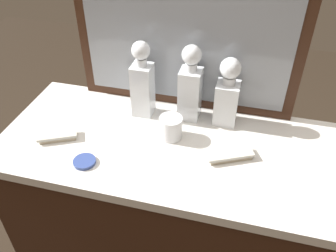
{
  "coord_description": "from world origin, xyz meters",
  "views": [
    {
      "loc": [
        0.25,
        -0.94,
        1.79
      ],
      "look_at": [
        0.0,
        0.0,
        1.02
      ],
      "focal_mm": 38.08,
      "sensor_mm": 36.0,
      "label": 1
    }
  ],
  "objects_px": {
    "silver_brush_far_right": "(229,155)",
    "crystal_tumbler_right": "(171,129)",
    "crystal_decanter_far_left": "(143,86)",
    "crystal_decanter_far_right": "(190,90)",
    "crystal_decanter_left": "(227,98)",
    "porcelain_dish": "(85,162)",
    "silver_brush_front": "(58,136)"
  },
  "relations": [
    {
      "from": "silver_brush_far_right",
      "to": "crystal_decanter_far_left",
      "type": "bearing_deg",
      "value": 153.93
    },
    {
      "from": "crystal_decanter_left",
      "to": "crystal_tumbler_right",
      "type": "relative_size",
      "value": 3.19
    },
    {
      "from": "silver_brush_far_right",
      "to": "porcelain_dish",
      "type": "relative_size",
      "value": 2.24
    },
    {
      "from": "crystal_decanter_left",
      "to": "silver_brush_front",
      "type": "distance_m",
      "value": 0.64
    },
    {
      "from": "crystal_decanter_left",
      "to": "silver_brush_far_right",
      "type": "bearing_deg",
      "value": -78.07
    },
    {
      "from": "porcelain_dish",
      "to": "crystal_tumbler_right",
      "type": "bearing_deg",
      "value": 39.92
    },
    {
      "from": "crystal_decanter_left",
      "to": "crystal_decanter_far_left",
      "type": "bearing_deg",
      "value": -175.5
    },
    {
      "from": "silver_brush_front",
      "to": "crystal_decanter_far_left",
      "type": "bearing_deg",
      "value": 42.55
    },
    {
      "from": "crystal_tumbler_right",
      "to": "porcelain_dish",
      "type": "distance_m",
      "value": 0.33
    },
    {
      "from": "crystal_decanter_left",
      "to": "crystal_tumbler_right",
      "type": "xyz_separation_m",
      "value": [
        -0.18,
        -0.15,
        -0.07
      ]
    },
    {
      "from": "crystal_tumbler_right",
      "to": "silver_brush_far_right",
      "type": "bearing_deg",
      "value": -14.79
    },
    {
      "from": "crystal_decanter_left",
      "to": "silver_brush_far_right",
      "type": "height_order",
      "value": "crystal_decanter_left"
    },
    {
      "from": "crystal_decanter_left",
      "to": "silver_brush_front",
      "type": "bearing_deg",
      "value": -155.73
    },
    {
      "from": "crystal_decanter_far_left",
      "to": "crystal_tumbler_right",
      "type": "relative_size",
      "value": 3.62
    },
    {
      "from": "silver_brush_front",
      "to": "porcelain_dish",
      "type": "bearing_deg",
      "value": -32.04
    },
    {
      "from": "silver_brush_front",
      "to": "porcelain_dish",
      "type": "relative_size",
      "value": 1.97
    },
    {
      "from": "silver_brush_far_right",
      "to": "crystal_tumbler_right",
      "type": "bearing_deg",
      "value": 165.21
    },
    {
      "from": "crystal_decanter_left",
      "to": "crystal_tumbler_right",
      "type": "height_order",
      "value": "crystal_decanter_left"
    },
    {
      "from": "crystal_decanter_far_right",
      "to": "silver_brush_front",
      "type": "height_order",
      "value": "crystal_decanter_far_right"
    },
    {
      "from": "crystal_decanter_far_left",
      "to": "porcelain_dish",
      "type": "bearing_deg",
      "value": -107.79
    },
    {
      "from": "crystal_decanter_far_right",
      "to": "crystal_decanter_far_left",
      "type": "bearing_deg",
      "value": -172.9
    },
    {
      "from": "silver_brush_front",
      "to": "porcelain_dish",
      "type": "xyz_separation_m",
      "value": [
        0.15,
        -0.09,
        -0.01
      ]
    },
    {
      "from": "crystal_decanter_left",
      "to": "crystal_tumbler_right",
      "type": "distance_m",
      "value": 0.24
    },
    {
      "from": "crystal_decanter_left",
      "to": "silver_brush_front",
      "type": "xyz_separation_m",
      "value": [
        -0.58,
        -0.26,
        -0.1
      ]
    },
    {
      "from": "silver_brush_far_right",
      "to": "silver_brush_front",
      "type": "relative_size",
      "value": 1.14
    },
    {
      "from": "crystal_decanter_far_right",
      "to": "crystal_decanter_far_left",
      "type": "distance_m",
      "value": 0.18
    },
    {
      "from": "crystal_decanter_far_right",
      "to": "silver_brush_front",
      "type": "bearing_deg",
      "value": -149.49
    },
    {
      "from": "crystal_decanter_far_left",
      "to": "porcelain_dish",
      "type": "height_order",
      "value": "crystal_decanter_far_left"
    },
    {
      "from": "porcelain_dish",
      "to": "crystal_decanter_far_right",
      "type": "bearing_deg",
      "value": 50.81
    },
    {
      "from": "crystal_decanter_left",
      "to": "crystal_decanter_far_right",
      "type": "relative_size",
      "value": 0.89
    },
    {
      "from": "crystal_decanter_far_right",
      "to": "crystal_tumbler_right",
      "type": "distance_m",
      "value": 0.17
    },
    {
      "from": "crystal_tumbler_right",
      "to": "porcelain_dish",
      "type": "xyz_separation_m",
      "value": [
        -0.25,
        -0.21,
        -0.03
      ]
    }
  ]
}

